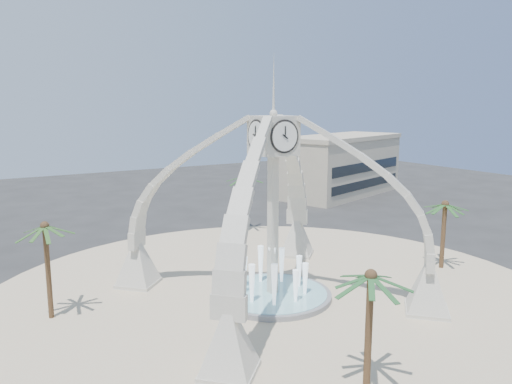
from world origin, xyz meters
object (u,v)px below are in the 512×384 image
palm_north (244,178)px  fountain (272,294)px  clock_tower (273,205)px  palm_west (45,228)px  palm_south (371,277)px  palm_east (445,205)px

palm_north → fountain: bearing=-113.5°
clock_tower → palm_west: 14.14m
clock_tower → palm_west: clock_tower is taller
palm_west → palm_south: (11.31, -15.70, -0.36)m
palm_east → palm_west: size_ratio=0.92×
palm_east → palm_north: palm_north is taller
clock_tower → palm_north: 17.89m
fountain → palm_north: 18.66m
fountain → palm_south: palm_south is taller
fountain → palm_east: (15.05, -1.72, 4.90)m
clock_tower → fountain: bearing=90.0°
palm_west → palm_north: bearing=30.5°
fountain → palm_north: palm_north is taller
clock_tower → palm_south: 11.67m
clock_tower → palm_east: size_ratio=3.01×
clock_tower → palm_south: bearing=-100.7°
clock_tower → palm_north: (7.13, 16.39, -0.83)m
palm_west → palm_south: size_ratio=1.05×
fountain → palm_east: 15.92m
palm_east → palm_west: 29.14m
palm_north → palm_west: bearing=-149.5°
clock_tower → palm_east: clock_tower is taller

